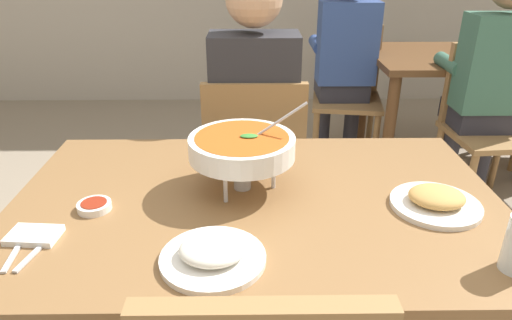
{
  "coord_description": "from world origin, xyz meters",
  "views": [
    {
      "loc": [
        -0.02,
        -1.12,
        1.4
      ],
      "look_at": [
        0.0,
        0.15,
        0.79
      ],
      "focal_mm": 32.52,
      "sensor_mm": 36.0,
      "label": 1
    }
  ],
  "objects_px": {
    "diner_main": "(254,109)",
    "rice_plate": "(213,254)",
    "chair_bg_middle": "(347,86)",
    "appetizer_plate": "(436,201)",
    "sauce_dish": "(94,206)",
    "curry_bowl": "(242,147)",
    "patron_bg_left": "(490,76)",
    "dining_table_main": "(257,230)",
    "patron_bg_middle": "(345,53)",
    "dining_table_far": "(447,75)",
    "chair_diner_main": "(254,162)",
    "chair_bg_left": "(486,117)"
  },
  "relations": [
    {
      "from": "rice_plate",
      "to": "sauce_dish",
      "type": "bearing_deg",
      "value": 145.81
    },
    {
      "from": "rice_plate",
      "to": "patron_bg_left",
      "type": "relative_size",
      "value": 0.18
    },
    {
      "from": "chair_diner_main",
      "to": "patron_bg_left",
      "type": "relative_size",
      "value": 0.69
    },
    {
      "from": "chair_diner_main",
      "to": "dining_table_far",
      "type": "relative_size",
      "value": 0.9
    },
    {
      "from": "rice_plate",
      "to": "chair_bg_middle",
      "type": "bearing_deg",
      "value": 71.21
    },
    {
      "from": "chair_bg_left",
      "to": "chair_bg_middle",
      "type": "bearing_deg",
      "value": 137.6
    },
    {
      "from": "diner_main",
      "to": "chair_bg_middle",
      "type": "bearing_deg",
      "value": 60.84
    },
    {
      "from": "diner_main",
      "to": "sauce_dish",
      "type": "xyz_separation_m",
      "value": [
        -0.44,
        -0.8,
        0.01
      ]
    },
    {
      "from": "patron_bg_middle",
      "to": "dining_table_far",
      "type": "bearing_deg",
      "value": -1.76
    },
    {
      "from": "chair_diner_main",
      "to": "appetizer_plate",
      "type": "bearing_deg",
      "value": -57.95
    },
    {
      "from": "curry_bowl",
      "to": "patron_bg_left",
      "type": "relative_size",
      "value": 0.25
    },
    {
      "from": "appetizer_plate",
      "to": "chair_bg_left",
      "type": "relative_size",
      "value": 0.27
    },
    {
      "from": "patron_bg_left",
      "to": "patron_bg_middle",
      "type": "bearing_deg",
      "value": 140.86
    },
    {
      "from": "curry_bowl",
      "to": "dining_table_far",
      "type": "height_order",
      "value": "curry_bowl"
    },
    {
      "from": "curry_bowl",
      "to": "rice_plate",
      "type": "distance_m",
      "value": 0.36
    },
    {
      "from": "chair_diner_main",
      "to": "sauce_dish",
      "type": "distance_m",
      "value": 0.92
    },
    {
      "from": "chair_bg_left",
      "to": "dining_table_main",
      "type": "bearing_deg",
      "value": -135.11
    },
    {
      "from": "dining_table_main",
      "to": "chair_diner_main",
      "type": "relative_size",
      "value": 1.52
    },
    {
      "from": "dining_table_main",
      "to": "curry_bowl",
      "type": "distance_m",
      "value": 0.25
    },
    {
      "from": "dining_table_main",
      "to": "chair_bg_middle",
      "type": "distance_m",
      "value": 2.0
    },
    {
      "from": "appetizer_plate",
      "to": "sauce_dish",
      "type": "bearing_deg",
      "value": 180.0
    },
    {
      "from": "sauce_dish",
      "to": "chair_bg_left",
      "type": "height_order",
      "value": "chair_bg_left"
    },
    {
      "from": "patron_bg_left",
      "to": "rice_plate",
      "type": "bearing_deg",
      "value": -131.31
    },
    {
      "from": "patron_bg_middle",
      "to": "sauce_dish",
      "type": "bearing_deg",
      "value": -118.7
    },
    {
      "from": "chair_diner_main",
      "to": "chair_bg_left",
      "type": "height_order",
      "value": "same"
    },
    {
      "from": "dining_table_main",
      "to": "sauce_dish",
      "type": "height_order",
      "value": "sauce_dish"
    },
    {
      "from": "curry_bowl",
      "to": "appetizer_plate",
      "type": "relative_size",
      "value": 1.39
    },
    {
      "from": "dining_table_main",
      "to": "rice_plate",
      "type": "bearing_deg",
      "value": -110.43
    },
    {
      "from": "diner_main",
      "to": "chair_diner_main",
      "type": "bearing_deg",
      "value": -90.0
    },
    {
      "from": "chair_bg_middle",
      "to": "curry_bowl",
      "type": "bearing_deg",
      "value": -110.29
    },
    {
      "from": "chair_diner_main",
      "to": "diner_main",
      "type": "bearing_deg",
      "value": 90.0
    },
    {
      "from": "dining_table_far",
      "to": "chair_bg_left",
      "type": "height_order",
      "value": "chair_bg_left"
    },
    {
      "from": "diner_main",
      "to": "dining_table_far",
      "type": "distance_m",
      "value": 1.65
    },
    {
      "from": "chair_bg_left",
      "to": "sauce_dish",
      "type": "bearing_deg",
      "value": -142.27
    },
    {
      "from": "dining_table_main",
      "to": "patron_bg_middle",
      "type": "distance_m",
      "value": 1.92
    },
    {
      "from": "dining_table_far",
      "to": "patron_bg_left",
      "type": "height_order",
      "value": "patron_bg_left"
    },
    {
      "from": "sauce_dish",
      "to": "dining_table_far",
      "type": "height_order",
      "value": "sauce_dish"
    },
    {
      "from": "chair_bg_middle",
      "to": "chair_bg_left",
      "type": "bearing_deg",
      "value": -42.4
    },
    {
      "from": "patron_bg_middle",
      "to": "diner_main",
      "type": "bearing_deg",
      "value": -118.85
    },
    {
      "from": "dining_table_main",
      "to": "diner_main",
      "type": "height_order",
      "value": "diner_main"
    },
    {
      "from": "diner_main",
      "to": "rice_plate",
      "type": "height_order",
      "value": "diner_main"
    },
    {
      "from": "sauce_dish",
      "to": "chair_bg_left",
      "type": "xyz_separation_m",
      "value": [
        1.73,
        1.34,
        -0.24
      ]
    },
    {
      "from": "appetizer_plate",
      "to": "curry_bowl",
      "type": "bearing_deg",
      "value": 167.55
    },
    {
      "from": "dining_table_main",
      "to": "dining_table_far",
      "type": "bearing_deg",
      "value": 55.07
    },
    {
      "from": "chair_bg_middle",
      "to": "patron_bg_left",
      "type": "bearing_deg",
      "value": -44.28
    },
    {
      "from": "chair_bg_middle",
      "to": "patron_bg_left",
      "type": "xyz_separation_m",
      "value": [
        0.63,
        -0.61,
        0.24
      ]
    },
    {
      "from": "diner_main",
      "to": "rice_plate",
      "type": "bearing_deg",
      "value": -95.69
    },
    {
      "from": "dining_table_far",
      "to": "chair_diner_main",
      "type": "bearing_deg",
      "value": -139.32
    },
    {
      "from": "curry_bowl",
      "to": "rice_plate",
      "type": "height_order",
      "value": "curry_bowl"
    },
    {
      "from": "patron_bg_left",
      "to": "dining_table_far",
      "type": "bearing_deg",
      "value": 90.24
    }
  ]
}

